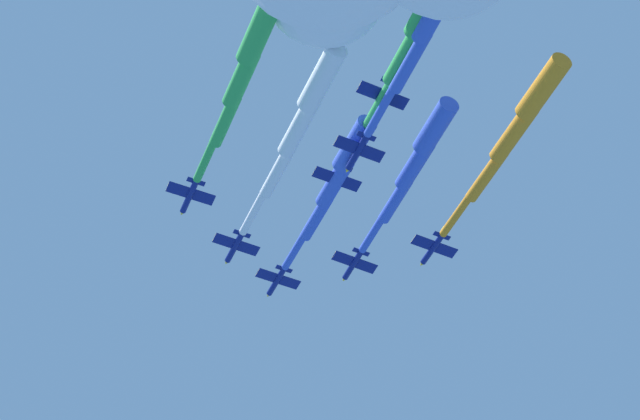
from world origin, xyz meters
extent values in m
cylinder|color=navy|center=(3.23, -23.12, 142.11)|extent=(2.55, 9.08, 1.21)
cone|color=yellow|center=(4.00, -28.11, 142.11)|extent=(1.33, 1.46, 1.15)
cylinder|color=black|center=(2.52, -18.42, 142.11)|extent=(0.99, 0.73, 0.90)
ellipsoid|color=black|center=(3.49, -25.08, 142.58)|extent=(1.10, 2.00, 0.75)
cube|color=navy|center=(3.16, -22.58, 142.06)|extent=(8.68, 3.93, 1.00)
cube|color=yellow|center=(6.94, -22.01, 142.52)|extent=(1.05, 2.38, 0.17)
cube|color=yellow|center=(-0.64, -23.16, 141.74)|extent=(1.05, 2.38, 0.17)
cube|color=navy|center=(2.66, -19.38, 142.11)|extent=(3.32, 1.57, 0.43)
cube|color=yellow|center=(2.57, -19.40, 143.06)|extent=(0.52, 1.43, 1.90)
cylinder|color=blue|center=(1.71, -13.19, 142.11)|extent=(3.25, 11.59, 1.54)
cylinder|color=blue|center=(-0.09, -3.36, 142.08)|extent=(4.01, 11.70, 2.30)
cylinder|color=blue|center=(-1.19, 6.58, 142.12)|extent=(4.77, 11.82, 3.07)
cylinder|color=blue|center=(-2.27, 16.52, 142.17)|extent=(5.53, 11.94, 3.84)
cylinder|color=navy|center=(13.21, -11.25, 139.38)|extent=(2.56, 9.08, 1.21)
cone|color=yellow|center=(13.98, -16.24, 139.38)|extent=(1.34, 1.46, 1.15)
cylinder|color=black|center=(12.49, -6.55, 139.38)|extent=(0.99, 0.73, 0.91)
ellipsoid|color=black|center=(13.46, -13.21, 139.85)|extent=(1.11, 2.00, 0.76)
cube|color=navy|center=(13.14, -10.71, 139.33)|extent=(8.68, 3.94, 1.05)
cube|color=yellow|center=(16.91, -10.13, 139.82)|extent=(1.05, 2.38, 0.18)
cube|color=yellow|center=(9.35, -11.29, 138.98)|extent=(1.05, 2.38, 0.18)
cube|color=navy|center=(12.64, -7.51, 139.38)|extent=(3.32, 1.57, 0.45)
cube|color=yellow|center=(12.54, -7.53, 140.32)|extent=(0.53, 1.43, 1.90)
cylinder|color=white|center=(11.59, -0.66, 139.38)|extent=(3.50, 13.10, 1.54)
cylinder|color=white|center=(9.58, 10.48, 139.35)|extent=(4.26, 13.22, 2.32)
cylinder|color=white|center=(8.27, 21.73, 139.39)|extent=(5.02, 13.34, 3.09)
cylinder|color=white|center=(6.99, 32.99, 139.44)|extent=(5.79, 13.45, 3.86)
cylinder|color=navy|center=(-9.62, -14.44, 141.62)|extent=(2.43, 9.09, 1.25)
cone|color=yellow|center=(-8.95, -19.45, 141.62)|extent=(1.35, 1.45, 1.19)
cylinder|color=black|center=(-10.25, -9.73, 141.62)|extent=(1.01, 0.72, 0.94)
ellipsoid|color=black|center=(-9.43, -16.41, 142.09)|extent=(1.10, 2.00, 0.79)
cube|color=navy|center=(-9.68, -13.90, 141.57)|extent=(8.61, 3.78, 1.40)
cube|color=yellow|center=(-5.92, -13.40, 142.22)|extent=(1.01, 2.37, 0.20)
cube|color=yellow|center=(-13.47, -14.41, 141.06)|extent=(1.01, 2.37, 0.20)
cube|color=navy|center=(-10.12, -10.69, 141.62)|extent=(3.30, 1.51, 0.58)
cube|color=yellow|center=(-10.26, -10.71, 142.56)|extent=(0.59, 1.44, 1.90)
cylinder|color=blue|center=(-10.93, -4.64, 141.62)|extent=(3.05, 11.23, 1.59)
cylinder|color=blue|center=(-12.50, 4.90, 141.58)|extent=(3.84, 11.34, 2.39)
cylinder|color=blue|center=(-13.38, 14.53, 141.64)|extent=(4.63, 11.44, 3.19)
cylinder|color=blue|center=(-14.23, 24.17, 141.71)|extent=(5.42, 11.55, 3.99)
cylinder|color=navy|center=(23.19, 0.62, 139.62)|extent=(2.41, 9.08, 1.20)
cone|color=yellow|center=(23.87, -4.38, 139.62)|extent=(1.31, 1.44, 1.14)
cylinder|color=black|center=(22.55, 5.33, 139.62)|extent=(0.98, 0.72, 0.90)
ellipsoid|color=black|center=(23.41, -1.34, 140.08)|extent=(1.07, 1.99, 0.75)
cube|color=navy|center=(23.12, 1.16, 139.57)|extent=(8.66, 3.80, 0.98)
cube|color=yellow|center=(26.91, 1.68, 140.02)|extent=(1.01, 2.37, 0.17)
cube|color=yellow|center=(19.32, 0.64, 139.25)|extent=(1.01, 2.37, 0.17)
cube|color=navy|center=(22.68, 4.37, 139.62)|extent=(3.31, 1.52, 0.42)
cube|color=yellow|center=(22.59, 4.36, 140.56)|extent=(0.49, 1.43, 1.90)
cylinder|color=green|center=(21.85, 10.51, 139.62)|extent=(3.04, 11.42, 1.53)
cylinder|color=green|center=(20.23, 20.22, 139.59)|extent=(3.80, 11.53, 2.30)
cylinder|color=green|center=(19.31, 30.03, 139.63)|extent=(4.56, 11.63, 3.06)
cylinder|color=green|center=(18.41, 39.84, 139.67)|extent=(5.32, 11.73, 3.83)
cylinder|color=navy|center=(-22.47, -5.76, 140.85)|extent=(2.52, 9.09, 1.24)
cone|color=yellow|center=(-21.75, -10.76, 140.85)|extent=(1.36, 1.46, 1.18)
cylinder|color=black|center=(-23.16, -1.06, 140.85)|extent=(1.01, 0.73, 0.93)
ellipsoid|color=black|center=(-22.25, -7.73, 141.31)|extent=(1.11, 2.00, 0.78)
cube|color=navy|center=(-22.54, -5.23, 140.80)|extent=(8.64, 3.87, 1.31)
cube|color=yellow|center=(-18.78, -4.68, 141.41)|extent=(1.03, 2.38, 0.20)
cube|color=yellow|center=(-26.33, -5.78, 140.33)|extent=(1.03, 2.38, 0.20)
cube|color=navy|center=(-23.02, -2.02, 140.85)|extent=(3.31, 1.55, 0.55)
cube|color=yellow|center=(-23.15, -2.04, 141.79)|extent=(0.58, 1.44, 1.90)
cylinder|color=orange|center=(-23.99, 4.65, 140.85)|extent=(3.37, 12.67, 1.58)
cylinder|color=orange|center=(-25.85, 15.43, 140.81)|extent=(4.16, 12.79, 2.37)
cylinder|color=orange|center=(-27.02, 26.31, 140.86)|extent=(4.94, 12.90, 3.16)
cylinder|color=orange|center=(-28.16, 37.20, 140.93)|extent=(5.72, 13.02, 3.95)
cylinder|color=navy|center=(-1.08, 7.71, 141.45)|extent=(2.41, 9.09, 1.24)
cone|color=yellow|center=(-0.42, 2.70, 141.45)|extent=(1.34, 1.44, 1.18)
cylinder|color=black|center=(-1.70, 12.42, 141.45)|extent=(1.00, 0.72, 0.93)
ellipsoid|color=black|center=(-0.88, 5.73, 141.92)|extent=(1.09, 1.99, 0.78)
cube|color=navy|center=(-1.14, 8.24, 141.40)|extent=(8.62, 3.77, 1.32)
cube|color=yellow|center=(2.63, 8.74, 142.01)|extent=(1.00, 2.37, 0.20)
cube|color=yellow|center=(-4.93, 7.74, 140.93)|extent=(1.00, 2.37, 0.20)
cube|color=navy|center=(-1.57, 11.45, 141.45)|extent=(3.30, 1.51, 0.55)
cube|color=yellow|center=(-1.70, 11.44, 142.39)|extent=(0.56, 1.44, 1.90)
cylinder|color=green|center=(-2.42, 17.93, 141.45)|extent=(3.15, 12.20, 1.58)
cylinder|color=green|center=(-4.09, 28.32, 141.41)|extent=(3.93, 12.30, 2.37)
cylinder|color=green|center=(-5.06, 38.80, 141.47)|extent=(4.72, 12.41, 3.16)
cylinder|color=green|center=(-6.00, 49.28, 141.53)|extent=(5.50, 12.51, 3.96)
cylinder|color=navy|center=(-2.51, 17.98, 139.45)|extent=(2.39, 9.09, 1.25)
cone|color=yellow|center=(-1.87, 12.97, 139.45)|extent=(1.35, 1.44, 1.19)
cylinder|color=black|center=(-3.12, 22.69, 139.45)|extent=(1.01, 0.72, 0.94)
ellipsoid|color=black|center=(-2.33, 16.01, 139.91)|extent=(1.09, 1.99, 0.79)
cube|color=navy|center=(-2.58, 18.52, 139.40)|extent=(8.60, 3.74, 1.41)
cube|color=yellow|center=(1.19, 19.00, 140.05)|extent=(1.00, 2.37, 0.20)
cube|color=yellow|center=(-6.36, 18.03, 138.88)|extent=(1.00, 2.37, 0.20)
cube|color=navy|center=(-3.00, 21.73, 139.45)|extent=(3.29, 1.50, 0.58)
cube|color=yellow|center=(-3.14, 21.71, 140.38)|extent=(0.58, 1.44, 1.90)
cylinder|color=blue|center=(-3.87, 28.49, 139.45)|extent=(3.21, 12.85, 1.60)
cylinder|color=blue|center=(-5.58, 39.44, 139.40)|extent=(4.00, 12.95, 2.39)
cylinder|color=blue|center=(-6.59, 50.49, 139.46)|extent=(4.80, 13.05, 3.19)
cylinder|color=navy|center=(-3.95, 28.26, 142.21)|extent=(2.50, 9.09, 1.26)
cone|color=yellow|center=(-3.25, 23.25, 142.21)|extent=(1.37, 1.45, 1.20)
cylinder|color=black|center=(-4.62, 32.96, 142.21)|extent=(1.02, 0.73, 0.94)
ellipsoid|color=black|center=(-3.75, 26.28, 142.67)|extent=(1.11, 2.00, 0.79)
cube|color=navy|center=(-4.02, 28.79, 142.16)|extent=(8.61, 3.84, 1.45)
cube|color=yellow|center=(-0.27, 29.32, 142.83)|extent=(1.02, 2.38, 0.21)
cube|color=yellow|center=(-7.80, 28.26, 141.62)|extent=(1.02, 2.38, 0.21)
cube|color=navy|center=(-4.48, 32.00, 142.21)|extent=(3.30, 1.53, 0.60)
cube|color=yellow|center=(-4.63, 31.98, 143.14)|extent=(0.61, 1.44, 1.90)
cylinder|color=white|center=(-5.31, 37.90, 142.21)|extent=(3.09, 10.90, 1.60)
cylinder|color=white|center=(-6.91, 47.14, 142.16)|extent=(3.89, 11.01, 2.40)
camera|label=1|loc=(38.10, 172.15, -9.15)|focal=73.61mm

